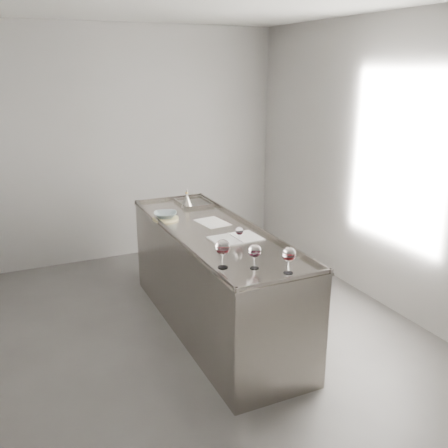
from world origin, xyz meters
name	(u,v)px	position (x,y,z in m)	size (l,w,h in m)	color
room_shell	(169,193)	(0.00, 0.00, 1.40)	(4.54, 5.04, 2.84)	#4C4A47
counter	(214,280)	(0.50, 0.30, 0.47)	(0.77, 2.42, 0.97)	gray
wine_glass_left	(223,248)	(0.23, -0.49, 1.09)	(0.11, 0.11, 0.21)	white
wine_glass_middle	(255,251)	(0.42, -0.59, 1.07)	(0.09, 0.09, 0.18)	white
wine_glass_right	(289,255)	(0.60, -0.77, 1.07)	(0.10, 0.10, 0.19)	white
wine_glass_small	(239,231)	(0.57, -0.06, 1.04)	(0.07, 0.07, 0.14)	white
notebook	(236,239)	(0.58, 0.02, 0.95)	(0.42, 0.30, 0.02)	silver
loose_paper_top	(213,222)	(0.59, 0.53, 0.94)	(0.23, 0.33, 0.00)	white
trivet	(165,219)	(0.23, 0.80, 0.95)	(0.25, 0.25, 0.02)	#D3C488
ceramic_bowl	(165,215)	(0.23, 0.80, 0.99)	(0.21, 0.21, 0.05)	#90A3A8
wine_funnel	(187,201)	(0.57, 1.14, 1.00)	(0.13, 0.13, 0.19)	#B2AC9E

